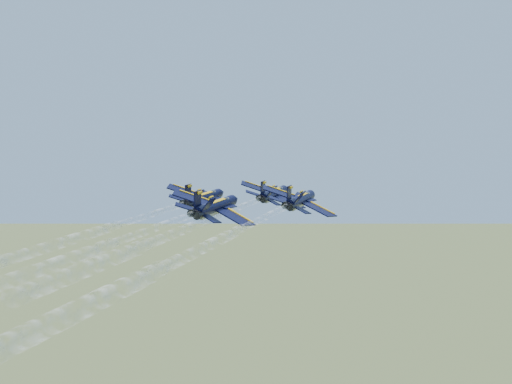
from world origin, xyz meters
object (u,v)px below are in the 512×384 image
at_px(jet_lead, 274,194).
at_px(jet_left, 204,198).
at_px(jet_slot, 216,206).
at_px(jet_right, 301,200).

xyz_separation_m(jet_lead, jet_left, (-5.74, -15.15, 0.00)).
bearing_deg(jet_slot, jet_lead, 89.51).
height_order(jet_right, jet_slot, same).
distance_m(jet_lead, jet_left, 16.20).
distance_m(jet_lead, jet_slot, 28.11).
distance_m(jet_right, jet_slot, 17.64).
bearing_deg(jet_slot, jet_left, 118.87).
bearing_deg(jet_left, jet_lead, 60.56).
xyz_separation_m(jet_lead, jet_slot, (4.01, -27.83, 0.00)).
relative_size(jet_left, jet_right, 1.00).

